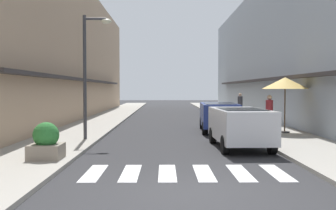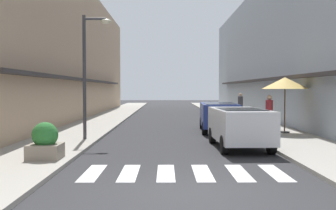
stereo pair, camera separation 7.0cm
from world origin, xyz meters
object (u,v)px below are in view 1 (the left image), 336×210
Objects in this scene: parked_car_near at (240,123)px; parked_car_mid at (219,114)px; street_lamp at (89,63)px; pedestrian_walking_near at (269,113)px; planter_corner at (46,143)px; cafe_umbrella at (285,83)px; pedestrian_walking_far at (240,105)px.

parked_car_mid is (0.00, 5.90, 0.00)m from parked_car_near.
street_lamp is 8.64m from pedestrian_walking_near.
parked_car_near is 5.90m from parked_car_mid.
planter_corner is (-6.27, -2.89, -0.32)m from parked_car_near.
parked_car_near is at bearing 24.74° from planter_corner.
pedestrian_walking_far is at bearing 93.57° from cafe_umbrella.
street_lamp is at bearing -165.00° from cafe_umbrella.
cafe_umbrella is 1.47× the size of pedestrian_walking_near.
parked_car_mid is 7.45m from street_lamp.
street_lamp is 5.53m from planter_corner.
parked_car_mid is 2.53× the size of pedestrian_walking_far.
parked_car_near is 4.78m from pedestrian_walking_near.
parked_car_mid reaches higher than planter_corner.
pedestrian_walking_far reaches higher than parked_car_near.
parked_car_near is 2.39× the size of pedestrian_walking_near.
street_lamp is at bearing 161.61° from parked_car_near.
pedestrian_walking_near is (2.17, -1.64, 0.14)m from parked_car_mid.
street_lamp is at bearing -146.05° from parked_car_mid.
parked_car_near is at bearing -90.00° from parked_car_mid.
cafe_umbrella reaches higher than pedestrian_walking_near.
street_lamp is (-5.87, -3.95, 2.33)m from parked_car_mid.
cafe_umbrella is at bearing -28.69° from parked_car_mid.
pedestrian_walking_far is (0.21, 8.60, 0.01)m from pedestrian_walking_near.
street_lamp is at bearing 85.20° from planter_corner.
parked_car_mid is 4.18× the size of planter_corner.
pedestrian_walking_far reaches higher than planter_corner.
planter_corner is 11.07m from pedestrian_walking_near.
pedestrian_walking_far is at bearing 71.07° from parked_car_mid.
planter_corner is 0.61× the size of pedestrian_walking_far.
parked_car_mid is at bearing 148.18° from pedestrian_walking_near.
pedestrian_walking_far is (2.38, 6.95, 0.15)m from parked_car_mid.
planter_corner is at bearing -134.43° from pedestrian_walking_near.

